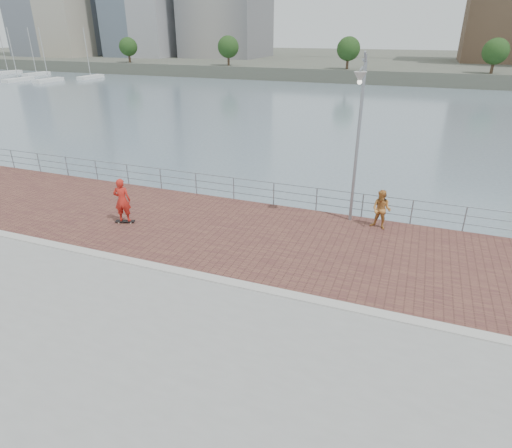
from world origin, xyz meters
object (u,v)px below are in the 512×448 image
(guardrail, at_px, (295,194))
(skateboarder, at_px, (122,200))
(bystander, at_px, (381,210))
(street_lamp, at_px, (359,114))

(guardrail, height_order, skateboarder, skateboarder)
(bystander, bearing_deg, skateboarder, -146.01)
(guardrail, xyz_separation_m, street_lamp, (2.66, -0.98, 3.97))
(street_lamp, xyz_separation_m, bystander, (1.28, 0.06, -3.81))
(guardrail, xyz_separation_m, bystander, (3.95, -0.92, 0.16))
(skateboarder, xyz_separation_m, bystander, (10.25, 3.36, -0.21))
(guardrail, relative_size, bystander, 23.60)
(skateboarder, bearing_deg, street_lamp, -179.22)
(guardrail, bearing_deg, street_lamp, -20.20)
(street_lamp, bearing_deg, bystander, 2.85)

